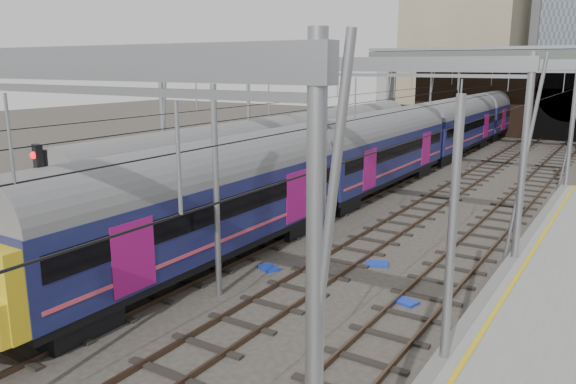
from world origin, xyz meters
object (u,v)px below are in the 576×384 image
Objects in this scene: signal_near_left at (48,218)px; relay_cabinet at (103,236)px; train_second at (287,154)px; train_main at (424,135)px.

relay_cabinet is (-4.57, 5.46, -2.72)m from signal_near_left.
signal_near_left reaches higher than train_second.
signal_near_left reaches higher than relay_cabinet.
train_main is 12.05× the size of signal_near_left.
relay_cabinet is at bearing 148.51° from signal_near_left.
train_main is 48.19× the size of relay_cabinet.
train_main is at bearing 77.19° from relay_cabinet.
train_second is 12.95m from relay_cabinet.
signal_near_left is (-0.33, -30.63, 0.88)m from train_main.
train_second is at bearing -107.91° from train_main.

